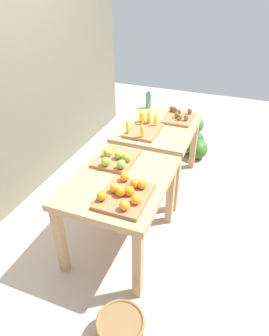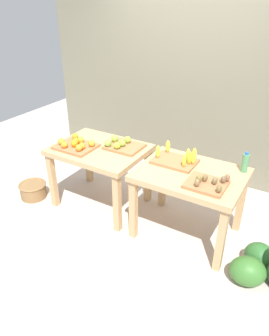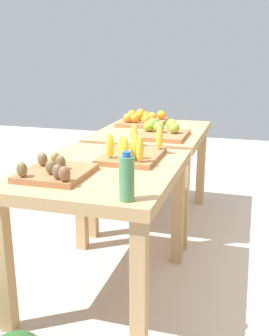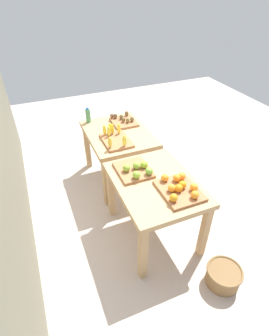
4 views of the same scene
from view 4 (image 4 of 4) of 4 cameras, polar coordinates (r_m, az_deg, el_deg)
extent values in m
plane|color=#C1AFA4|center=(3.57, -0.03, -7.08)|extent=(8.00, 8.00, 0.00)
cube|color=tan|center=(2.72, 4.54, -3.44)|extent=(1.04, 0.80, 0.06)
cube|color=tan|center=(2.85, 14.70, -12.98)|extent=(0.07, 0.07, 0.70)
cube|color=tan|center=(3.39, 5.94, -2.32)|extent=(0.07, 0.07, 0.70)
cube|color=tan|center=(2.60, 1.81, -17.80)|extent=(0.07, 0.07, 0.70)
cube|color=tan|center=(3.19, -5.00, -5.27)|extent=(0.07, 0.07, 0.70)
cube|color=tan|center=(3.57, -3.52, 7.24)|extent=(1.04, 0.80, 0.06)
cube|color=tan|center=(3.53, 4.44, -0.46)|extent=(0.07, 0.07, 0.70)
cube|color=tan|center=(4.23, -1.11, 6.44)|extent=(0.07, 0.07, 0.70)
cube|color=tan|center=(3.33, -6.10, -3.16)|extent=(0.07, 0.07, 0.70)
cube|color=tan|center=(4.07, -10.06, 4.50)|extent=(0.07, 0.07, 0.70)
cube|color=#A46A42|center=(2.60, 9.55, -4.77)|extent=(0.44, 0.36, 0.03)
sphere|color=orange|center=(2.58, 12.61, -4.05)|extent=(0.09, 0.09, 0.08)
sphere|color=orange|center=(2.44, 8.36, -6.29)|extent=(0.09, 0.09, 0.08)
sphere|color=orange|center=(2.59, 10.21, -3.52)|extent=(0.10, 0.10, 0.08)
sphere|color=orange|center=(2.66, 9.04, -2.13)|extent=(0.08, 0.08, 0.08)
sphere|color=orange|center=(2.50, 12.78, -5.59)|extent=(0.10, 0.10, 0.08)
sphere|color=orange|center=(2.69, 10.06, -1.76)|extent=(0.11, 0.11, 0.08)
sphere|color=orange|center=(2.54, 9.43, -4.27)|extent=(0.11, 0.11, 0.08)
sphere|color=orange|center=(2.53, 7.97, -4.26)|extent=(0.09, 0.09, 0.08)
sphere|color=orange|center=(2.65, 6.50, -2.07)|extent=(0.08, 0.08, 0.08)
cube|color=#A46A42|center=(2.82, -0.26, -0.41)|extent=(0.40, 0.34, 0.03)
sphere|color=#82BD41|center=(2.72, 3.15, -0.64)|extent=(0.10, 0.10, 0.08)
sphere|color=#8EBE3A|center=(2.66, 0.42, -1.44)|extent=(0.11, 0.11, 0.08)
sphere|color=#8FB337|center=(2.76, -1.72, 0.03)|extent=(0.11, 0.11, 0.08)
sphere|color=#93B332|center=(2.81, 2.08, 0.76)|extent=(0.09, 0.09, 0.08)
sphere|color=#88B53A|center=(2.79, 0.44, 0.55)|extent=(0.10, 0.10, 0.08)
cube|color=#A46A42|center=(3.33, -3.90, 5.85)|extent=(0.44, 0.32, 0.03)
ellipsoid|color=yellow|center=(3.38, -5.49, 7.84)|extent=(0.05, 0.06, 0.14)
ellipsoid|color=yellow|center=(3.41, -6.42, 8.08)|extent=(0.05, 0.04, 0.14)
ellipsoid|color=yellow|center=(3.45, -5.26, 8.50)|extent=(0.05, 0.05, 0.14)
ellipsoid|color=yellow|center=(3.43, -4.74, 8.34)|extent=(0.06, 0.05, 0.14)
ellipsoid|color=yellow|center=(3.16, -2.16, 5.83)|extent=(0.06, 0.06, 0.14)
ellipsoid|color=yellow|center=(3.14, -5.27, 5.48)|extent=(0.06, 0.06, 0.14)
ellipsoid|color=yellow|center=(3.43, -3.34, 8.42)|extent=(0.07, 0.06, 0.14)
cube|color=#A46A42|center=(3.77, -2.27, 9.75)|extent=(0.36, 0.32, 0.03)
ellipsoid|color=brown|center=(3.91, -1.68, 11.58)|extent=(0.06, 0.07, 0.07)
ellipsoid|color=brown|center=(3.81, -2.85, 10.85)|extent=(0.05, 0.06, 0.07)
ellipsoid|color=brown|center=(3.84, -4.10, 11.03)|extent=(0.06, 0.07, 0.07)
ellipsoid|color=brown|center=(3.84, -4.86, 11.03)|extent=(0.07, 0.07, 0.07)
ellipsoid|color=brown|center=(3.71, -1.46, 10.14)|extent=(0.06, 0.05, 0.07)
ellipsoid|color=brown|center=(3.74, -0.52, 10.40)|extent=(0.06, 0.07, 0.07)
ellipsoid|color=brown|center=(3.73, -2.40, 10.28)|extent=(0.06, 0.07, 0.07)
cylinder|color=#4C8C59|center=(3.83, -9.88, 10.95)|extent=(0.07, 0.07, 0.19)
cylinder|color=blue|center=(3.78, -10.04, 12.39)|extent=(0.04, 0.04, 0.02)
ellipsoid|color=#326239|center=(4.77, -4.57, 6.90)|extent=(0.39, 0.40, 0.24)
ellipsoid|color=#2C622C|center=(4.55, -5.45, 5.34)|extent=(0.34, 0.30, 0.25)
ellipsoid|color=#356929|center=(4.57, -2.11, 5.79)|extent=(0.38, 0.35, 0.27)
ellipsoid|color=#357138|center=(4.66, -4.71, 9.46)|extent=(0.28, 0.24, 0.24)
cylinder|color=olive|center=(2.91, 18.42, -21.11)|extent=(0.32, 0.32, 0.18)
torus|color=olive|center=(2.83, 18.78, -20.11)|extent=(0.34, 0.34, 0.02)
camera|label=1|loc=(1.87, 67.71, 5.93)|focal=32.21mm
camera|label=2|loc=(5.32, 24.35, 32.10)|focal=34.15mm
camera|label=3|loc=(5.05, -20.98, 21.65)|focal=43.47mm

